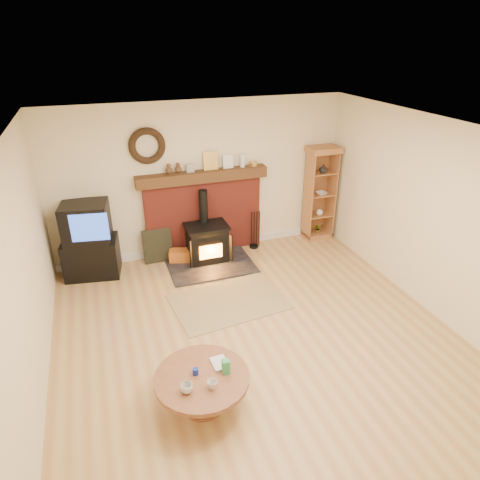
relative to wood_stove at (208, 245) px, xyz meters
name	(u,v)px	position (x,y,z in m)	size (l,w,h in m)	color
ground	(260,342)	(0.06, -2.27, -0.32)	(5.50, 5.50, 0.00)	#B1814A
room_shell	(258,215)	(0.04, -2.17, 1.40)	(5.02, 5.52, 2.61)	beige
chimney_breast	(204,209)	(0.06, 0.40, 0.49)	(2.20, 0.22, 1.78)	maroon
wood_stove	(208,245)	(0.00, 0.00, 0.00)	(1.40, 1.00, 1.22)	black
area_rug	(229,301)	(-0.04, -1.28, -0.31)	(1.59, 1.09, 0.01)	brown
tv_unit	(89,242)	(-1.85, 0.20, 0.26)	(0.91, 0.70, 1.21)	black
curio_cabinet	(319,193)	(2.21, 0.28, 0.56)	(0.56, 0.40, 1.73)	#965831
firelog_box	(180,256)	(-0.45, 0.13, -0.21)	(0.35, 0.22, 0.22)	orange
leaning_painting	(158,246)	(-0.79, 0.28, -0.02)	(0.49, 0.03, 0.58)	black
fire_tools	(254,239)	(0.94, 0.23, -0.16)	(0.19, 0.16, 0.70)	black
coffee_table	(202,382)	(-0.88, -3.03, 0.02)	(0.97, 0.97, 0.57)	brown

